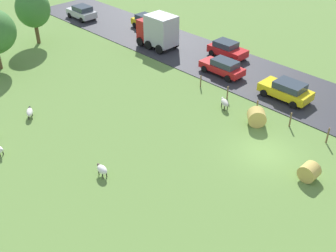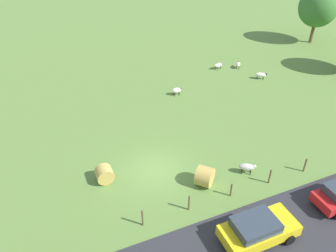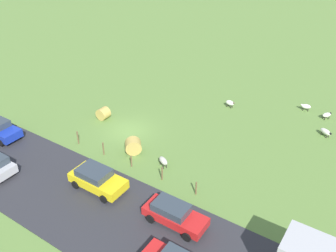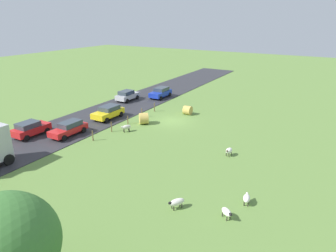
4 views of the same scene
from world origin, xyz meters
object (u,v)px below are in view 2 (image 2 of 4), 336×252
Objects in this scene: sheep_2 at (218,65)px; sheep_4 at (247,167)px; sheep_1 at (238,64)px; tree_2 at (319,7)px; hay_bale_0 at (205,176)px; car_5 at (258,229)px; sheep_3 at (261,75)px; hay_bale_1 at (105,174)px; sheep_0 at (177,90)px.

sheep_2 is 17.46m from sheep_4.
tree_2 is at bearing 103.50° from sheep_1.
sheep_1 is at bearing 140.47° from hay_bale_0.
car_5 is (5.10, 0.58, 0.20)m from hay_bale_0.
sheep_3 is 1.07× the size of hay_bale_1.
sheep_0 is 0.89× the size of hay_bale_1.
car_5 is (20.24, -11.91, 0.42)m from sheep_1.
sheep_4 is at bearing 151.49° from car_5.
sheep_2 is 4.94m from sheep_3.
sheep_0 is 7.80m from sheep_2.
sheep_0 is at bearing 170.68° from car_5.
sheep_3 is 15.11m from tree_2.
sheep_4 is 0.88× the size of hay_bale_0.
sheep_0 is at bearing -71.40° from sheep_1.
sheep_1 is at bearing 149.52° from car_5.
hay_bale_0 is 0.19× the size of tree_2.
sheep_2 is at bearing 128.15° from hay_bale_1.
hay_bale_0 is at bearing -39.53° from sheep_1.
hay_bale_1 reaches higher than sheep_2.
tree_2 reaches higher than sheep_3.
sheep_3 is 17.69m from hay_bale_0.
sheep_0 is 9.77m from sheep_3.
hay_bale_1 is (12.84, -16.35, 0.12)m from sheep_2.
sheep_2 is 20.79m from hay_bale_1.
hay_bale_1 reaches higher than sheep_1.
sheep_0 is at bearing 164.26° from hay_bale_0.
tree_2 is at bearing 117.06° from sheep_3.
sheep_3 reaches higher than sheep_1.
sheep_0 is 13.17m from hay_bale_1.
tree_2 is at bearing 115.66° from hay_bale_1.
sheep_3 is 0.91× the size of hay_bale_0.
sheep_1 is 0.94× the size of sheep_2.
sheep_2 reaches higher than sheep_1.
sheep_4 is 3.25m from hay_bale_0.
car_5 is at bearing 39.68° from hay_bale_1.
hay_bale_0 is at bearing -173.47° from car_5.
sheep_4 is at bearing -39.60° from sheep_3.
hay_bale_1 is at bearing -64.34° from tree_2.
tree_2 is 1.67× the size of car_5.
tree_2 reaches higher than hay_bale_0.
sheep_0 is 12.55m from hay_bale_0.
hay_bale_0 reaches higher than sheep_3.
sheep_3 is 21.20m from hay_bale_1.
car_5 is (23.50, -25.51, -3.81)m from tree_2.
sheep_3 is at bearing 36.12° from sheep_2.
sheep_1 is 0.23× the size of car_5.
tree_2 reaches higher than sheep_4.
tree_2 is (-6.32, 22.69, 4.18)m from sheep_0.
hay_bale_1 is at bearing -46.11° from sheep_0.
sheep_1 is 23.48m from car_5.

